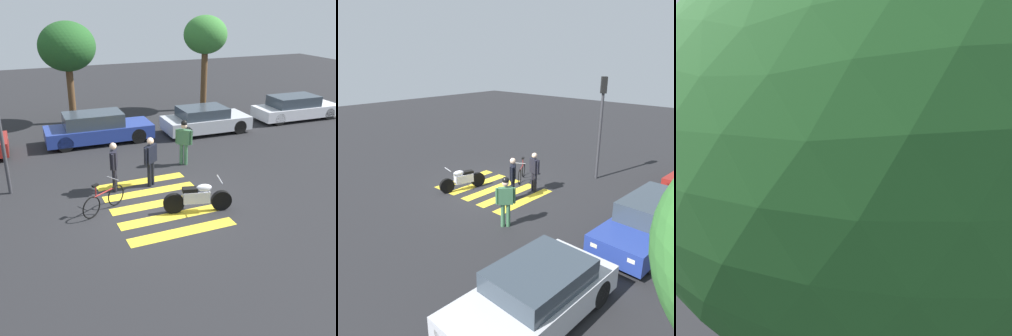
{
  "view_description": "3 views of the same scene",
  "coord_description": "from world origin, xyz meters",
  "views": [
    {
      "loc": [
        -3.98,
        -10.39,
        5.86
      ],
      "look_at": [
        0.69,
        0.98,
        0.72
      ],
      "focal_mm": 42.73,
      "sensor_mm": 36.0,
      "label": 1
    },
    {
      "loc": [
        9.6,
        9.84,
        5.51
      ],
      "look_at": [
        -0.01,
        0.79,
        1.14
      ],
      "focal_mm": 36.81,
      "sensor_mm": 36.0,
      "label": 2
    },
    {
      "loc": [
        -0.77,
        12.0,
        4.23
      ],
      "look_at": [
        0.18,
        0.94,
        0.96
      ],
      "focal_mm": 28.68,
      "sensor_mm": 36.0,
      "label": 3
    }
  ],
  "objects": [
    {
      "name": "ground_plane",
      "position": [
        0.0,
        0.0,
        0.0
      ],
      "size": [
        60.0,
        60.0,
        0.0
      ],
      "primitive_type": "plane",
      "color": "#232326"
    },
    {
      "name": "police_motorcycle",
      "position": [
        0.87,
        -0.89,
        0.46
      ],
      "size": [
        2.05,
        0.8,
        1.03
      ],
      "color": "black",
      "rests_on": "ground_plane"
    },
    {
      "name": "leaning_bicycle",
      "position": [
        -1.72,
        0.17,
        0.38
      ],
      "size": [
        1.48,
        0.89,
        1.0
      ],
      "color": "black",
      "rests_on": "ground_plane"
    },
    {
      "name": "officer_on_foot",
      "position": [
        0.21,
        1.37,
        0.99
      ],
      "size": [
        0.57,
        0.46,
        1.73
      ],
      "color": "black",
      "rests_on": "ground_plane"
    },
    {
      "name": "officer_by_motorcycle",
      "position": [
        -1.03,
        1.44,
        0.96
      ],
      "size": [
        0.36,
        0.64,
        1.69
      ],
      "color": "black",
      "rests_on": "ground_plane"
    },
    {
      "name": "pedestrian_bystander",
      "position": [
        2.04,
        2.71,
        1.02
      ],
      "size": [
        0.52,
        0.47,
        1.77
      ],
      "color": "#3F724C",
      "rests_on": "ground_plane"
    },
    {
      "name": "crosswalk_stripes",
      "position": [
        0.0,
        0.0,
        0.0
      ],
      "size": [
        3.15,
        4.05,
        0.01
      ],
      "color": "yellow",
      "rests_on": "ground_plane"
    },
    {
      "name": "car_blue_hatchback",
      "position": [
        -0.42,
        6.54,
        0.65
      ],
      "size": [
        4.74,
        1.79,
        1.37
      ],
      "color": "black",
      "rests_on": "ground_plane"
    },
    {
      "name": "traffic_light_pole",
      "position": [
        -4.3,
        2.53,
        3.07
      ],
      "size": [
        0.35,
        0.34,
        4.61
      ],
      "color": "#38383D",
      "rests_on": "ground_plane"
    },
    {
      "name": "street_tree_mid",
      "position": [
        -0.87,
        10.15,
        3.79
      ],
      "size": [
        2.8,
        2.8,
        5.02
      ],
      "color": "brown",
      "rests_on": "ground_plane"
    }
  ]
}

